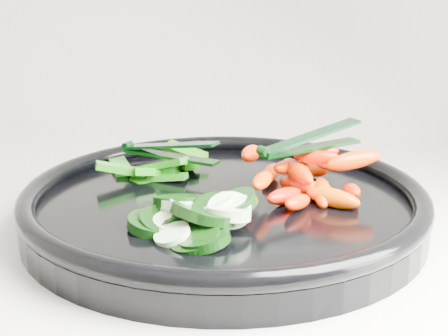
# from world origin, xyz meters

# --- Properties ---
(veggie_tray) EXTENTS (0.49, 0.49, 0.04)m
(veggie_tray) POSITION_xyz_m (-0.51, 1.67, 0.95)
(veggie_tray) COLOR black
(veggie_tray) RESTS_ON counter
(cucumber_pile) EXTENTS (0.11, 0.11, 0.04)m
(cucumber_pile) POSITION_xyz_m (-0.52, 1.60, 0.96)
(cucumber_pile) COLOR black
(cucumber_pile) RESTS_ON veggie_tray
(carrot_pile) EXTENTS (0.14, 0.14, 0.05)m
(carrot_pile) POSITION_xyz_m (-0.43, 1.69, 0.97)
(carrot_pile) COLOR #FC4A00
(carrot_pile) RESTS_ON veggie_tray
(pepper_pile) EXTENTS (0.11, 0.11, 0.04)m
(pepper_pile) POSITION_xyz_m (-0.59, 1.73, 0.96)
(pepper_pile) COLOR #10710A
(pepper_pile) RESTS_ON veggie_tray
(tong_carrot) EXTENTS (0.09, 0.09, 0.02)m
(tong_carrot) POSITION_xyz_m (-0.43, 1.70, 1.00)
(tong_carrot) COLOR black
(tong_carrot) RESTS_ON carrot_pile
(tong_pepper) EXTENTS (0.11, 0.05, 0.02)m
(tong_pepper) POSITION_xyz_m (-0.58, 1.73, 0.98)
(tong_pepper) COLOR black
(tong_pepper) RESTS_ON pepper_pile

